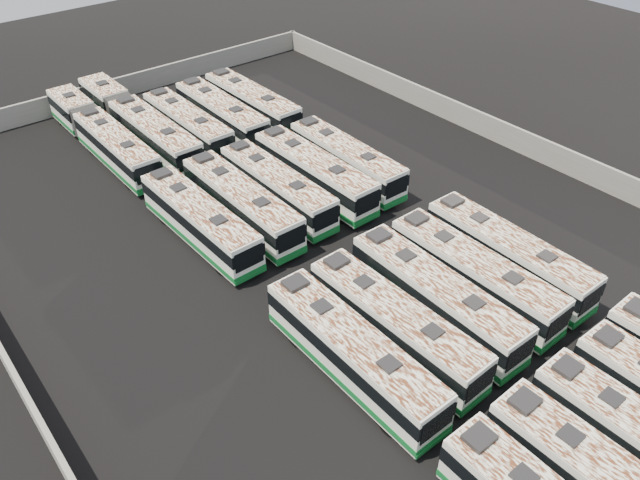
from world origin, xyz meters
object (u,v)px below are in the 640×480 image
(bus_midfront_right, at_px, (474,275))
(bus_midback_far_right, at_px, (346,160))
(bus_back_far_left, at_px, (102,135))
(bus_midfront_far_right, at_px, (508,254))
(bus_midback_left, at_px, (242,203))
(bus_midfront_far_left, at_px, (353,353))
(bus_back_center, at_px, (188,125))
(bus_back_far_right, at_px, (252,104))
(bus_midfront_left, at_px, (395,324))
(bus_midback_center, at_px, (277,187))
(bus_midfront_center, at_px, (436,297))
(bus_back_right, at_px, (222,114))
(bus_midback_far_left, at_px, (200,221))
(bus_back_left, at_px, (138,123))
(bus_midback_right, at_px, (314,173))

(bus_midfront_right, bearing_deg, bus_midback_far_right, 77.75)
(bus_back_far_left, bearing_deg, bus_midfront_far_right, -67.46)
(bus_midback_far_right, bearing_deg, bus_midback_left, -178.76)
(bus_midfront_far_left, relative_size, bus_back_center, 1.04)
(bus_back_far_left, distance_m, bus_back_far_right, 14.47)
(bus_midfront_left, bearing_deg, bus_back_center, 82.27)
(bus_back_center, height_order, bus_back_far_right, bus_back_far_right)
(bus_midback_center, bearing_deg, bus_midfront_center, -89.84)
(bus_midback_center, distance_m, bus_back_right, 14.22)
(bus_midback_far_left, bearing_deg, bus_back_left, 77.30)
(bus_midfront_center, xyz_separation_m, bus_back_right, (3.46, 30.40, -0.02))
(bus_midback_right, height_order, bus_back_left, bus_midback_right)
(bus_midfront_center, distance_m, bus_midfront_far_right, 7.00)
(bus_back_center, bearing_deg, bus_back_far_left, 154.75)
(bus_midfront_far_left, height_order, bus_midfront_left, bus_midfront_far_left)
(bus_midfront_left, xyz_separation_m, bus_midback_right, (7.14, 16.50, 0.04))
(bus_back_far_left, bearing_deg, bus_midfront_center, -78.15)
(bus_back_right, bearing_deg, bus_midfront_far_left, -108.52)
(bus_midfront_right, distance_m, bus_midfront_far_right, 3.47)
(bus_midfront_center, height_order, bus_back_center, bus_midfront_center)
(bus_midfront_center, xyz_separation_m, bus_back_far_right, (7.05, 30.55, -0.02))
(bus_midback_right, height_order, bus_back_far_left, bus_midback_right)
(bus_midfront_far_left, bearing_deg, bus_back_far_right, 65.84)
(bus_midfront_far_right, distance_m, bus_back_center, 31.52)
(bus_midback_left, bearing_deg, bus_back_far_right, 53.49)
(bus_midfront_right, bearing_deg, bus_midfront_left, 179.71)
(bus_midfront_right, relative_size, bus_back_far_left, 0.67)
(bus_midback_far_left, xyz_separation_m, bus_midback_far_right, (14.10, 0.03, -0.03))
(bus_back_right, bearing_deg, bus_back_far_left, 162.45)
(bus_midback_left, bearing_deg, bus_midback_far_left, 179.54)
(bus_midback_far_right, bearing_deg, bus_midback_right, -178.29)
(bus_back_right, bearing_deg, bus_midfront_far_right, -82.92)
(bus_back_right, bearing_deg, bus_midfront_center, -96.02)
(bus_midfront_center, bearing_deg, bus_back_far_right, 78.18)
(bus_midback_far_left, height_order, bus_back_right, bus_back_right)
(bus_midback_far_right, height_order, bus_back_right, bus_back_right)
(bus_midback_center, xyz_separation_m, bus_back_center, (-0.03, 13.95, -0.00))
(bus_midfront_far_left, height_order, bus_back_right, bus_midfront_far_left)
(bus_midback_far_left, distance_m, bus_midback_right, 10.61)
(bus_midfront_left, bearing_deg, bus_midback_center, 76.82)
(bus_back_left, xyz_separation_m, bus_back_center, (3.43, -3.25, -0.08))
(bus_midfront_right, relative_size, bus_back_center, 1.03)
(bus_midback_center, height_order, bus_back_center, bus_midback_center)
(bus_midfront_far_right, relative_size, bus_midback_center, 1.03)
(bus_midfront_far_left, xyz_separation_m, bus_back_far_right, (14.13, 30.81, -0.01))
(bus_midfront_center, relative_size, bus_midback_left, 1.01)
(bus_midback_right, xyz_separation_m, bus_back_center, (-3.61, 14.16, -0.08))
(bus_midfront_center, height_order, bus_midfront_far_right, bus_midfront_center)
(bus_midfront_right, height_order, bus_back_far_left, bus_midfront_right)
(bus_midfront_far_left, distance_m, bus_back_center, 31.61)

